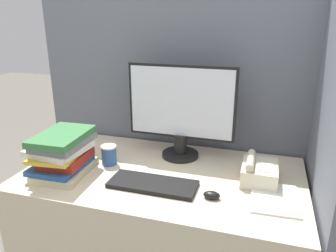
{
  "coord_description": "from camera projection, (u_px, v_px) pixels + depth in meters",
  "views": [
    {
      "loc": [
        0.44,
        -0.98,
        1.5
      ],
      "look_at": [
        0.02,
        0.41,
        0.99
      ],
      "focal_mm": 35.0,
      "sensor_mm": 36.0,
      "label": 1
    }
  ],
  "objects": [
    {
      "name": "cubicle_panel_rear",
      "position": [
        184.0,
        128.0,
        1.93
      ],
      "size": [
        1.73,
        0.04,
        1.7
      ],
      "color": "slate",
      "rests_on": "ground_plane"
    },
    {
      "name": "cubicle_panel_right",
      "position": [
        322.0,
        173.0,
        1.39
      ],
      "size": [
        0.04,
        0.81,
        1.7
      ],
      "color": "slate",
      "rests_on": "ground_plane"
    },
    {
      "name": "desk",
      "position": [
        163.0,
        237.0,
        1.72
      ],
      "size": [
        1.33,
        0.75,
        0.76
      ],
      "color": "beige",
      "rests_on": "ground_plane"
    },
    {
      "name": "monitor",
      "position": [
        181.0,
        112.0,
        1.69
      ],
      "size": [
        0.56,
        0.2,
        0.49
      ],
      "color": "black",
      "rests_on": "desk"
    },
    {
      "name": "keyboard",
      "position": [
        152.0,
        184.0,
        1.46
      ],
      "size": [
        0.39,
        0.16,
        0.02
      ],
      "color": "black",
      "rests_on": "desk"
    },
    {
      "name": "mouse",
      "position": [
        212.0,
        195.0,
        1.36
      ],
      "size": [
        0.07,
        0.04,
        0.03
      ],
      "color": "black",
      "rests_on": "desk"
    },
    {
      "name": "coffee_cup",
      "position": [
        109.0,
        155.0,
        1.66
      ],
      "size": [
        0.08,
        0.08,
        0.1
      ],
      "color": "#335999",
      "rests_on": "desk"
    },
    {
      "name": "book_stack",
      "position": [
        63.0,
        153.0,
        1.55
      ],
      "size": [
        0.26,
        0.31,
        0.21
      ],
      "color": "#C6B78C",
      "rests_on": "desk"
    },
    {
      "name": "desk_telephone",
      "position": [
        259.0,
        172.0,
        1.49
      ],
      "size": [
        0.16,
        0.2,
        0.12
      ],
      "color": "beige",
      "rests_on": "desk"
    },
    {
      "name": "paper_pile",
      "position": [
        275.0,
        199.0,
        1.36
      ],
      "size": [
        0.2,
        0.26,
        0.01
      ],
      "color": "white",
      "rests_on": "desk"
    }
  ]
}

